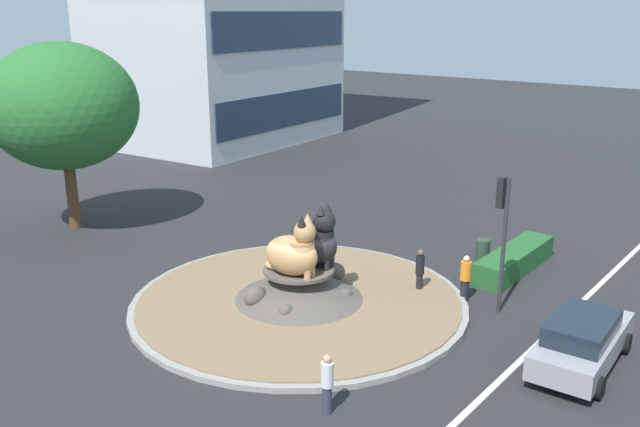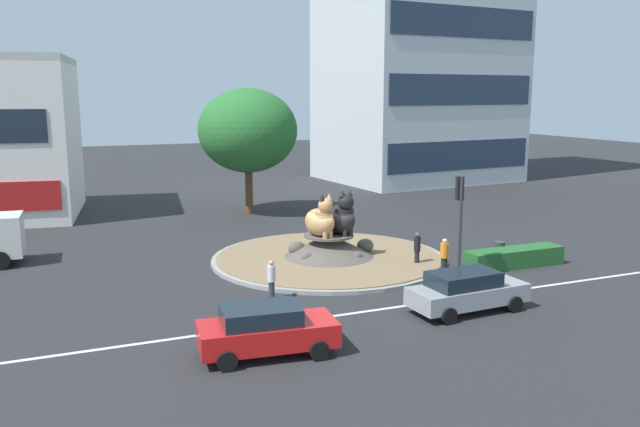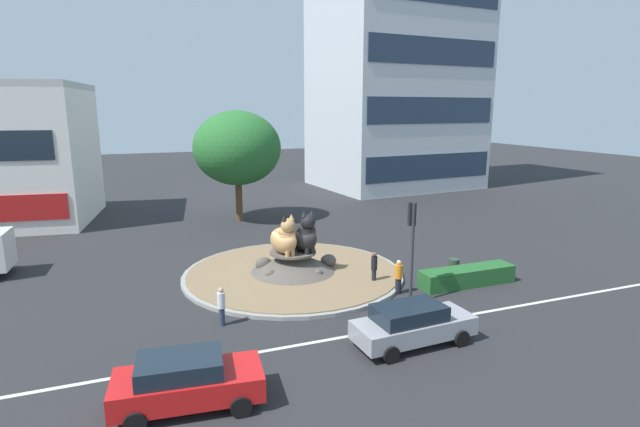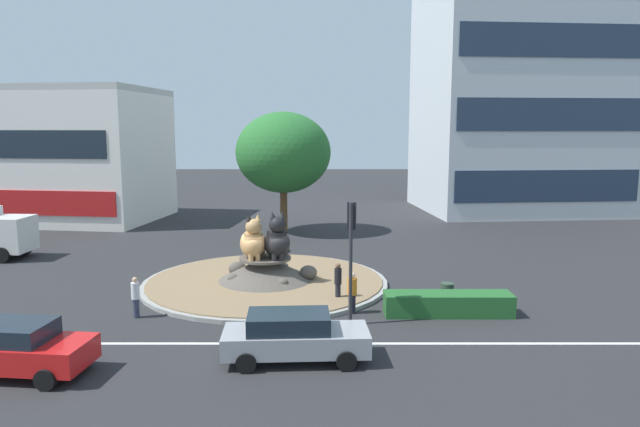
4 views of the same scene
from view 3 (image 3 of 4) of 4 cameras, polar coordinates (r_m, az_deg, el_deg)
name	(u,v)px [view 3 (image 3 of 4)]	position (r m, az deg, el deg)	size (l,w,h in m)	color
ground_plane	(293,275)	(26.93, -3.12, -7.12)	(160.00, 160.00, 0.00)	#28282B
lane_centreline	(353,335)	(20.24, 3.82, -13.89)	(112.00, 0.20, 0.01)	silver
roundabout_island	(293,268)	(26.80, -3.12, -6.27)	(11.80, 11.80, 1.35)	gray
cat_statue_calico	(284,239)	(25.89, -4.14, -2.94)	(1.57, 2.29, 2.18)	tan
cat_statue_black	(304,236)	(26.30, -1.82, -2.57)	(1.55, 2.41, 2.31)	black
traffic_light_mast	(412,234)	(22.55, 10.59, -2.33)	(0.36, 0.45, 4.74)	#2D2D33
office_tower	(398,30)	(58.05, 8.96, 20.27)	(17.65, 14.72, 34.42)	silver
clipped_hedge_strip	(467,276)	(26.42, 16.63, -6.98)	(5.15, 1.20, 0.90)	#235B28
broadleaf_tree_behind_island	(237,148)	(39.16, -9.55, 7.46)	(6.79, 6.79, 8.69)	brown
pedestrian_black_shirt	(374,267)	(25.38, 6.28, -6.18)	(0.31, 0.31, 1.72)	black
pedestrian_orange_shirt	(398,276)	(24.35, 9.07, -7.16)	(0.39, 0.39, 1.70)	black
pedestrian_white_shirt	(221,305)	(21.09, -11.33, -10.38)	(0.33, 0.33, 1.66)	#33384C
hatchback_near_shophouse	(186,381)	(16.13, -15.20, -18.15)	(4.60, 2.46, 1.64)	red
parked_car_right	(412,324)	(19.51, 10.64, -12.43)	(4.80, 2.21, 1.60)	#99999E
litter_bin	(454,267)	(27.72, 15.22, -5.99)	(0.56, 0.56, 0.90)	#2D4233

